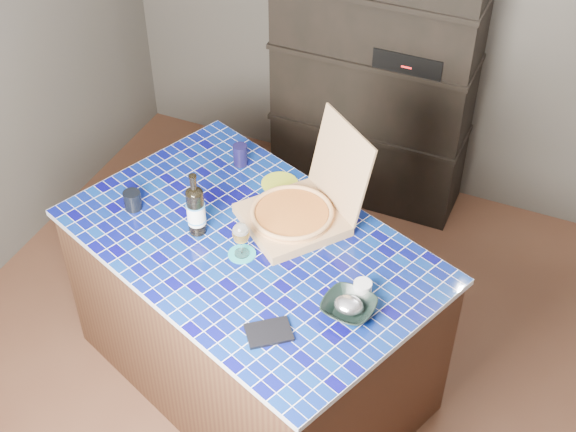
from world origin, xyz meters
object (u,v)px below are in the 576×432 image
at_px(wine_glass, 241,234).
at_px(dvd_case, 269,332).
at_px(pizza_box, 297,211).
at_px(bowl, 349,307).
at_px(kitchen_island, 253,312).
at_px(mead_bottle, 196,210).

height_order(wine_glass, dvd_case, wine_glass).
relative_size(pizza_box, bowl, 3.02).
xyz_separation_m(kitchen_island, wine_glass, (0.00, -0.08, 0.59)).
xyz_separation_m(pizza_box, dvd_case, (0.17, -0.67, -0.06)).
distance_m(kitchen_island, wine_glass, 0.60).
height_order(kitchen_island, pizza_box, pizza_box).
distance_m(pizza_box, wine_glass, 0.34).
relative_size(pizza_box, mead_bottle, 2.01).
bearing_deg(dvd_case, kitchen_island, 175.42).
bearing_deg(wine_glass, bowl, -12.97).
height_order(pizza_box, bowl, pizza_box).
bearing_deg(mead_bottle, wine_glass, -12.86).
distance_m(kitchen_island, pizza_box, 0.59).
bearing_deg(wine_glass, pizza_box, 65.57).
bearing_deg(pizza_box, mead_bottle, -110.00).
bearing_deg(wine_glass, dvd_case, -50.63).
xyz_separation_m(kitchen_island, mead_bottle, (-0.26, -0.02, 0.59)).
bearing_deg(bowl, mead_bottle, 167.06).
distance_m(pizza_box, mead_bottle, 0.47).
relative_size(mead_bottle, dvd_case, 1.80).
height_order(kitchen_island, bowl, bowl).
distance_m(wine_glass, dvd_case, 0.49).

